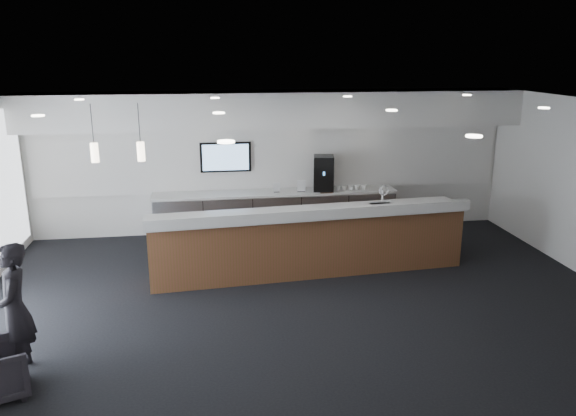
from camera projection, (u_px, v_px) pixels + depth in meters
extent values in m
plane|color=black|center=(305.00, 310.00, 8.46)|extent=(10.00, 10.00, 0.00)
cube|color=black|center=(307.00, 109.00, 7.65)|extent=(10.00, 8.00, 0.02)
cube|color=silver|center=(273.00, 162.00, 11.87)|extent=(10.00, 0.02, 3.00)
cube|color=silver|center=(275.00, 109.00, 11.13)|extent=(10.00, 0.90, 0.70)
cube|color=silver|center=(273.00, 158.00, 11.81)|extent=(9.80, 0.06, 1.40)
cube|color=#919399|center=(275.00, 214.00, 11.81)|extent=(5.00, 0.60, 0.90)
cube|color=silver|center=(275.00, 192.00, 11.68)|extent=(5.06, 0.66, 0.05)
cylinder|color=white|center=(178.00, 221.00, 11.21)|extent=(0.60, 0.02, 0.02)
cylinder|color=white|center=(228.00, 219.00, 11.35)|extent=(0.60, 0.02, 0.02)
cylinder|color=white|center=(277.00, 217.00, 11.49)|extent=(0.60, 0.02, 0.02)
cylinder|color=white|center=(325.00, 215.00, 11.63)|extent=(0.60, 0.02, 0.02)
cylinder|color=white|center=(372.00, 213.00, 11.77)|extent=(0.60, 0.02, 0.02)
cube|color=black|center=(226.00, 157.00, 11.60)|extent=(1.05, 0.07, 0.62)
cube|color=#2E6CB9|center=(226.00, 157.00, 11.57)|extent=(0.95, 0.01, 0.54)
cylinder|color=#FFE6C6|center=(137.00, 158.00, 8.28)|extent=(0.12, 0.12, 0.30)
cylinder|color=#FFE6C6|center=(88.00, 159.00, 8.19)|extent=(0.12, 0.12, 0.30)
cube|color=brown|center=(309.00, 243.00, 9.81)|extent=(5.51, 1.21, 1.05)
cube|color=silver|center=(309.00, 213.00, 9.66)|extent=(5.60, 1.30, 0.06)
cube|color=silver|center=(316.00, 214.00, 9.24)|extent=(5.54, 0.58, 0.18)
cylinder|color=white|center=(382.00, 197.00, 10.01)|extent=(0.04, 0.04, 0.28)
torus|color=white|center=(384.00, 190.00, 9.91)|extent=(0.19, 0.05, 0.19)
cube|color=black|center=(324.00, 173.00, 11.70)|extent=(0.49, 0.53, 0.72)
cube|color=white|center=(326.00, 192.00, 11.55)|extent=(0.26, 0.12, 0.02)
cube|color=silver|center=(277.00, 188.00, 11.58)|extent=(0.15, 0.03, 0.20)
cube|color=silver|center=(301.00, 186.00, 11.61)|extent=(0.18, 0.04, 0.24)
imported|color=black|center=(15.00, 309.00, 6.64)|extent=(0.50, 0.66, 1.63)
imported|color=white|center=(364.00, 187.00, 11.82)|extent=(0.11, 0.11, 0.10)
imported|color=white|center=(357.00, 187.00, 11.80)|extent=(0.16, 0.16, 0.10)
imported|color=white|center=(351.00, 187.00, 11.78)|extent=(0.14, 0.14, 0.10)
imported|color=white|center=(344.00, 188.00, 11.76)|extent=(0.14, 0.14, 0.10)
imported|color=white|center=(338.00, 188.00, 11.74)|extent=(0.15, 0.15, 0.10)
imported|color=white|center=(331.00, 188.00, 11.72)|extent=(0.12, 0.12, 0.10)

